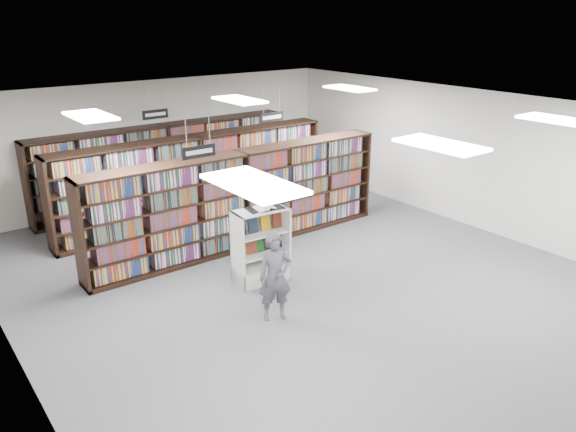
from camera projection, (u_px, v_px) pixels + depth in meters
floor at (300, 277)px, 10.82m from camera, size 12.00×12.00×0.00m
ceiling at (301, 111)px, 9.72m from camera, size 10.00×12.00×0.10m
wall_back at (160, 142)px, 14.77m from camera, size 10.00×0.10×3.20m
wall_left at (5, 270)px, 7.44m from camera, size 0.10×12.00×3.20m
wall_right at (468, 158)px, 13.10m from camera, size 0.10×12.00×3.20m
bookshelf_row_near at (242, 200)px, 11.96m from camera, size 7.00×0.60×2.10m
bookshelf_row_mid at (197, 179)px, 13.46m from camera, size 7.00×0.60×2.10m
bookshelf_row_far at (166, 164)px, 14.73m from camera, size 7.00×0.60×2.10m
aisle_sign_left at (199, 151)px, 9.85m from camera, size 0.65×0.02×0.80m
aisle_sign_right at (272, 116)px, 13.05m from camera, size 0.65×0.02×0.80m
aisle_sign_center at (155, 113)px, 13.42m from camera, size 0.65×0.02×0.80m
troffer_front_left at (254, 184)px, 5.79m from camera, size 0.60×1.20×0.04m
troffer_front_center at (441, 145)px, 7.49m from camera, size 0.60×1.20×0.04m
troffer_front_right at (558, 120)px, 9.19m from camera, size 0.60×1.20×0.04m
troffer_back_left at (90, 116)px, 9.54m from camera, size 0.60×1.20×0.04m
troffer_back_center at (239, 100)px, 11.23m from camera, size 0.60×1.20×0.04m
troffer_back_right at (350, 88)px, 12.93m from camera, size 0.60×1.20×0.04m
endcap_display at (260, 257)px, 10.58m from camera, size 1.07×0.60×1.44m
open_book at (264, 207)px, 10.25m from camera, size 0.73×0.49×0.13m
shopper at (275, 277)px, 9.15m from camera, size 0.65×0.54×1.52m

